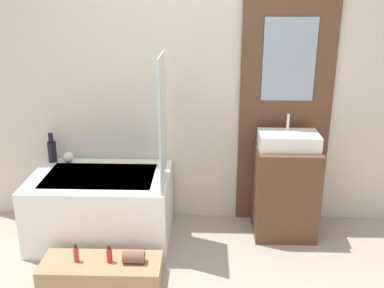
% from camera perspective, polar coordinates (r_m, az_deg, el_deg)
% --- Properties ---
extents(wall_tiled_back, '(4.20, 0.06, 2.60)m').
position_cam_1_polar(wall_tiled_back, '(3.97, 0.36, 7.99)').
color(wall_tiled_back, beige).
rests_on(wall_tiled_back, ground_plane).
extents(wall_wood_accent, '(0.80, 0.04, 2.60)m').
position_cam_1_polar(wall_wood_accent, '(3.98, 12.00, 7.76)').
color(wall_wood_accent, brown).
rests_on(wall_wood_accent, ground_plane).
extents(bathtub, '(1.17, 0.79, 0.58)m').
position_cam_1_polar(bathtub, '(3.99, -11.36, -7.76)').
color(bathtub, white).
rests_on(bathtub, ground_plane).
extents(glass_shower_screen, '(0.01, 0.48, 1.04)m').
position_cam_1_polar(glass_shower_screen, '(3.47, -3.76, 2.83)').
color(glass_shower_screen, silver).
rests_on(glass_shower_screen, bathtub).
extents(wooden_step_bench, '(0.89, 0.34, 0.16)m').
position_cam_1_polar(wooden_step_bench, '(3.54, -11.41, -15.54)').
color(wooden_step_bench, '#A87F56').
rests_on(wooden_step_bench, ground_plane).
extents(vanity_cabinet, '(0.52, 0.48, 0.80)m').
position_cam_1_polar(vanity_cabinet, '(4.02, 11.71, -5.81)').
color(vanity_cabinet, brown).
rests_on(vanity_cabinet, ground_plane).
extents(sink, '(0.50, 0.31, 0.27)m').
position_cam_1_polar(sink, '(3.85, 12.17, 0.47)').
color(sink, white).
rests_on(sink, vanity_cabinet).
extents(vase_tall_dark, '(0.08, 0.08, 0.27)m').
position_cam_1_polar(vase_tall_dark, '(4.24, -17.35, -0.75)').
color(vase_tall_dark, black).
rests_on(vase_tall_dark, bathtub).
extents(vase_round_light, '(0.10, 0.10, 0.10)m').
position_cam_1_polar(vase_round_light, '(4.20, -15.41, -1.62)').
color(vase_round_light, white).
rests_on(vase_round_light, bathtub).
extents(bottle_soap_primary, '(0.04, 0.04, 0.14)m').
position_cam_1_polar(bottle_soap_primary, '(3.50, -14.49, -13.37)').
color(bottle_soap_primary, red).
rests_on(bottle_soap_primary, wooden_step_bench).
extents(bottle_soap_secondary, '(0.04, 0.04, 0.14)m').
position_cam_1_polar(bottle_soap_secondary, '(3.44, -10.45, -13.67)').
color(bottle_soap_secondary, red).
rests_on(bottle_soap_secondary, wooden_step_bench).
extents(towel_roll, '(0.16, 0.09, 0.09)m').
position_cam_1_polar(towel_roll, '(3.42, -7.42, -14.06)').
color(towel_roll, brown).
rests_on(towel_roll, wooden_step_bench).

